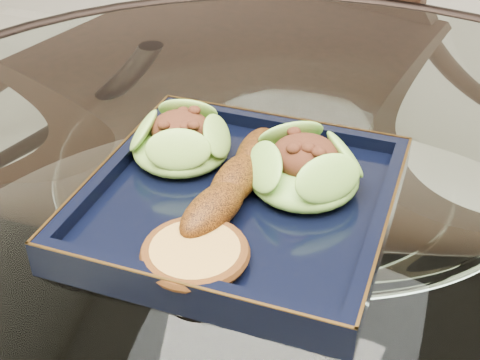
% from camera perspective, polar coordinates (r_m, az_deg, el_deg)
% --- Properties ---
extents(dining_table, '(1.13, 1.13, 0.77)m').
position_cam_1_polar(dining_table, '(0.76, 3.36, -11.09)').
color(dining_table, white).
rests_on(dining_table, ground).
extents(dining_chair, '(0.55, 0.55, 1.05)m').
position_cam_1_polar(dining_chair, '(1.23, 2.51, 8.01)').
color(dining_chair, black).
rests_on(dining_chair, ground).
extents(navy_plate, '(0.27, 0.27, 0.02)m').
position_cam_1_polar(navy_plate, '(0.62, 0.00, -2.28)').
color(navy_plate, black).
rests_on(navy_plate, dining_table).
extents(lettuce_wrap_left, '(0.11, 0.11, 0.03)m').
position_cam_1_polar(lettuce_wrap_left, '(0.66, -5.08, 3.16)').
color(lettuce_wrap_left, '#5D962B').
rests_on(lettuce_wrap_left, navy_plate).
extents(lettuce_wrap_right, '(0.13, 0.13, 0.04)m').
position_cam_1_polar(lettuce_wrap_right, '(0.62, 5.50, 0.74)').
color(lettuce_wrap_right, '#5A9A2C').
rests_on(lettuce_wrap_right, navy_plate).
extents(roasted_plantain, '(0.05, 0.17, 0.03)m').
position_cam_1_polar(roasted_plantain, '(0.61, -0.34, 0.02)').
color(roasted_plantain, '#5E2F09').
rests_on(roasted_plantain, navy_plate).
extents(crumb_patty, '(0.09, 0.09, 0.01)m').
position_cam_1_polar(crumb_patty, '(0.54, -3.85, -6.38)').
color(crumb_patty, gold).
rests_on(crumb_patty, navy_plate).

